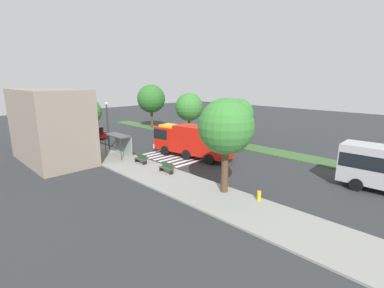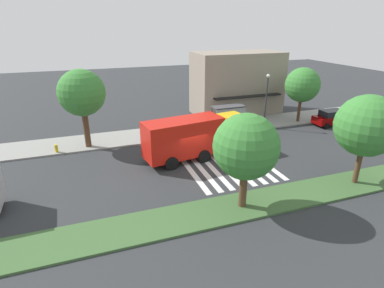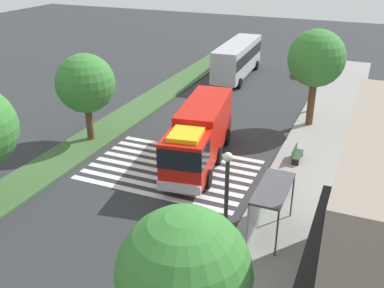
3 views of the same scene
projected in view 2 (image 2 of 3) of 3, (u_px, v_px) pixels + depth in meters
The scene contains 16 objects.
ground_plane at pixel (194, 164), 25.79m from camera, with size 120.00×120.00×0.00m, color #2D3033.
sidewalk at pixel (169, 133), 32.68m from camera, with size 60.00×4.51×0.14m, color gray.
median_strip at pixel (232, 208), 19.51m from camera, with size 60.00×3.00×0.14m, color #3D6033.
crosswalk at pixel (221, 159), 26.55m from camera, with size 6.75×10.16×0.01m.
fire_truck at pixel (200, 135), 26.45m from camera, with size 9.97×3.90×3.60m.
parked_car_mid at pixel (332, 117), 35.03m from camera, with size 4.56×2.03×1.78m.
bus_stop_shelter at pixel (230, 113), 33.17m from camera, with size 3.50×1.40×2.46m.
bench_near_shelter at pixel (195, 128), 32.44m from camera, with size 1.60×0.50×0.90m.
bench_west_of_shelter at pixel (156, 133), 31.15m from camera, with size 1.60×0.50×0.90m.
street_lamp at pixel (266, 96), 33.19m from camera, with size 0.36×0.36×5.80m.
storefront_building at pixel (237, 83), 38.84m from camera, with size 10.85×6.23×7.64m.
sidewalk_tree_far_west at pixel (82, 93), 27.15m from camera, with size 4.15×4.15×7.17m.
sidewalk_tree_center at pixel (302, 85), 34.74m from camera, with size 3.90×3.90×6.23m.
median_tree_far_west at pixel (246, 147), 18.20m from camera, with size 4.00×4.00×6.07m.
median_tree_west at pixel (367, 126), 20.96m from camera, with size 4.27×4.27×6.47m.
fire_hydrant at pixel (56, 148), 27.60m from camera, with size 0.28×0.28×0.70m, color gold.
Camera 2 is at (-7.95, -21.95, 11.10)m, focal length 28.79 mm.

